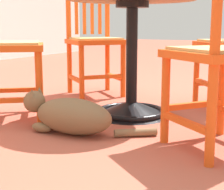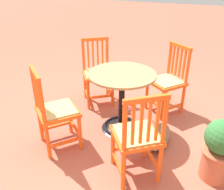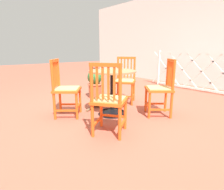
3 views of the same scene
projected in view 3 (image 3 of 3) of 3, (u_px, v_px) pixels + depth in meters
ground_plane at (106, 113)px, 3.21m from camera, size 24.00×24.00×0.00m
building_wall_backdrop at (210, 36)px, 5.11m from camera, size 10.00×0.20×2.80m
lattice_fence_panel at (201, 71)px, 4.72m from camera, size 3.01×0.06×1.03m
cafe_table at (112, 97)px, 3.09m from camera, size 0.76×0.76×0.73m
orange_chair_tucked_in at (109, 101)px, 2.32m from camera, size 0.56×0.56×0.91m
orange_chair_near_fence at (161, 89)px, 3.01m from camera, size 0.56×0.56×0.91m
orange_chair_facing_out at (125, 81)px, 3.76m from camera, size 0.56×0.56×0.91m
orange_chair_by_planter at (65, 90)px, 2.97m from camera, size 0.56×0.56×0.91m
tabby_cat at (101, 101)px, 3.60m from camera, size 0.29×0.72×0.23m
terracotta_planter at (95, 83)px, 4.14m from camera, size 0.32×0.32×0.62m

